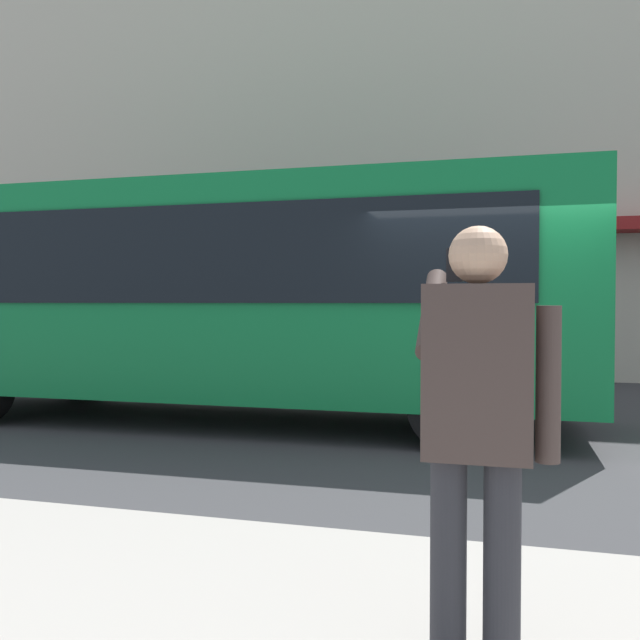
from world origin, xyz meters
name	(u,v)px	position (x,y,z in m)	size (l,w,h in m)	color
ground_plane	(491,444)	(0.00, 0.00, 0.00)	(60.00, 60.00, 0.00)	#38383A
building_facade_far	(498,87)	(-0.02, -6.80, 5.99)	(28.00, 1.55, 12.00)	beige
red_bus	(227,293)	(3.37, -0.61, 1.68)	(9.05, 2.54, 3.08)	#0F7238
pedestrian_photographer	(477,413)	(0.00, 4.91, 1.14)	(0.53, 0.52, 1.70)	#2D2D33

